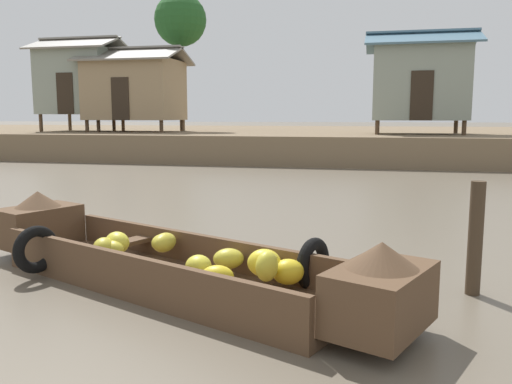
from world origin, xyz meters
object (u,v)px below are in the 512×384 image
stilt_house_left (81,81)px  mooring_post (475,238)px  stilt_house_mid_right (420,81)px  stilt_house_mid_left (135,89)px  palm_tree_mid (180,21)px  banana_boat (171,261)px

stilt_house_left → mooring_post: size_ratio=3.82×
stilt_house_left → stilt_house_mid_right: 15.04m
mooring_post → stilt_house_mid_left: bearing=124.6°
stilt_house_left → stilt_house_mid_left: bearing=-4.4°
stilt_house_mid_right → palm_tree_mid: palm_tree_mid is taller
stilt_house_mid_left → stilt_house_mid_right: (12.23, -0.53, 0.13)m
stilt_house_mid_right → stilt_house_mid_left: bearing=177.5°
banana_boat → stilt_house_mid_left: (-8.75, 17.44, 2.68)m
banana_boat → mooring_post: mooring_post is taller
stilt_house_left → palm_tree_mid: bearing=18.0°
stilt_house_mid_left → palm_tree_mid: palm_tree_mid is taller
stilt_house_mid_left → palm_tree_mid: 3.91m
mooring_post → palm_tree_mid: bearing=118.5°
banana_boat → stilt_house_mid_right: (3.49, 16.91, 2.81)m
banana_boat → mooring_post: size_ratio=4.60×
palm_tree_mid → mooring_post: size_ratio=5.63×
stilt_house_mid_right → banana_boat: bearing=-101.7°
palm_tree_mid → mooring_post: 21.91m
stilt_house_left → stilt_house_mid_right: stilt_house_left is taller
stilt_house_left → banana_boat: bearing=-56.8°
banana_boat → stilt_house_left: bearing=123.2°
stilt_house_left → mooring_post: bearing=-49.8°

